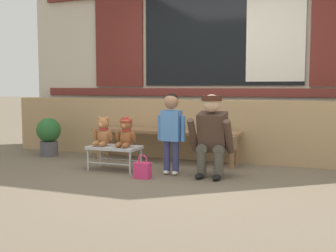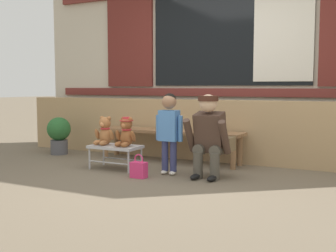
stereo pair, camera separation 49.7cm
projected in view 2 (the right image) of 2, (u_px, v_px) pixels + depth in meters
The scene contains 11 objects.
ground_plane at pixel (172, 181), 4.65m from camera, with size 60.00×60.00×0.00m, color brown.
brick_low_wall at pixel (217, 130), 5.87m from camera, with size 6.48×0.25×0.85m, color tan.
shop_facade at pixel (231, 35), 6.20m from camera, with size 6.61×0.26×3.59m.
wooden_bench_long at pixel (169, 135), 5.81m from camera, with size 2.10×0.40×0.44m.
small_display_bench at pixel (115, 148), 5.28m from camera, with size 0.64×0.36×0.30m.
teddy_bear_plain at pixel (105, 132), 5.34m from camera, with size 0.28×0.26×0.36m.
teddy_bear_with_hat at pixel (126, 132), 5.19m from camera, with size 0.28×0.27×0.36m.
child_standing at pixel (169, 125), 4.93m from camera, with size 0.35×0.18×0.96m.
adult_crouching at pixel (210, 136), 4.77m from camera, with size 0.50×0.49×0.95m.
handbag_on_ground at pixel (139, 169), 4.79m from camera, with size 0.18×0.11×0.27m.
potted_plant at pixel (59, 133), 6.44m from camera, with size 0.36×0.36×0.57m.
Camera 2 is at (2.05, -4.08, 1.04)m, focal length 45.03 mm.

